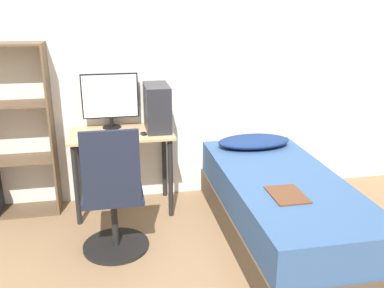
% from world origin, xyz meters
% --- Properties ---
extents(ground_plane, '(14.00, 14.00, 0.00)m').
position_xyz_m(ground_plane, '(0.00, 0.00, 0.00)').
color(ground_plane, '#846647').
extents(wall_back, '(8.00, 0.05, 2.50)m').
position_xyz_m(wall_back, '(0.00, 1.42, 1.25)').
color(wall_back, silver).
rests_on(wall_back, ground_plane).
extents(desk, '(0.91, 0.53, 0.75)m').
position_xyz_m(desk, '(-0.51, 1.13, 0.61)').
color(desk, tan).
rests_on(desk, ground_plane).
extents(office_chair, '(0.52, 0.52, 1.03)m').
position_xyz_m(office_chair, '(-0.61, 0.40, 0.40)').
color(office_chair, black).
rests_on(office_chair, ground_plane).
extents(bed, '(0.91, 2.02, 0.53)m').
position_xyz_m(bed, '(0.74, 0.38, 0.26)').
color(bed, '#4C3D2D').
rests_on(bed, ground_plane).
extents(pillow, '(0.69, 0.36, 0.11)m').
position_xyz_m(pillow, '(0.74, 1.13, 0.59)').
color(pillow, navy).
rests_on(pillow, bed).
extents(magazine, '(0.24, 0.32, 0.01)m').
position_xyz_m(magazine, '(0.63, 0.06, 0.54)').
color(magazine, '#56331E').
rests_on(magazine, bed).
extents(monitor, '(0.51, 0.17, 0.50)m').
position_xyz_m(monitor, '(-0.58, 1.29, 1.03)').
color(monitor, black).
rests_on(monitor, desk).
extents(keyboard, '(0.40, 0.14, 0.02)m').
position_xyz_m(keyboard, '(-0.56, 1.02, 0.76)').
color(keyboard, silver).
rests_on(keyboard, desk).
extents(pc_tower, '(0.21, 0.42, 0.41)m').
position_xyz_m(pc_tower, '(-0.18, 1.16, 0.95)').
color(pc_tower, '#232328').
rests_on(pc_tower, desk).
extents(mouse, '(0.06, 0.09, 0.02)m').
position_xyz_m(mouse, '(-0.32, 1.02, 0.76)').
color(mouse, black).
rests_on(mouse, desk).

